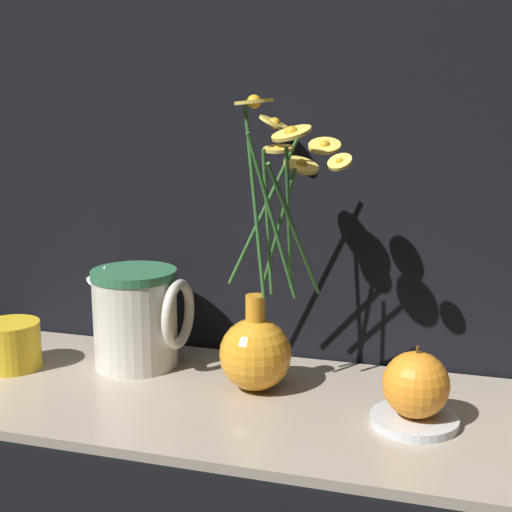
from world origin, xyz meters
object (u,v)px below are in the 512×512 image
at_px(ceramic_pitcher, 137,314).
at_px(yellow_mug, 10,345).
at_px(vase_with_flowers, 258,333).
at_px(orange_fruit, 416,385).

bearing_deg(ceramic_pitcher, yellow_mug, -160.47).
distance_m(yellow_mug, ceramic_pitcher, 0.19).
bearing_deg(yellow_mug, vase_with_flowers, 4.09).
bearing_deg(orange_fruit, ceramic_pitcher, 167.95).
bearing_deg(yellow_mug, ceramic_pitcher, 19.53).
bearing_deg(ceramic_pitcher, orange_fruit, -12.05).
relative_size(yellow_mug, orange_fruit, 1.06).
relative_size(vase_with_flowers, orange_fruit, 4.40).
relative_size(ceramic_pitcher, orange_fruit, 1.76).
height_order(yellow_mug, ceramic_pitcher, ceramic_pitcher).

